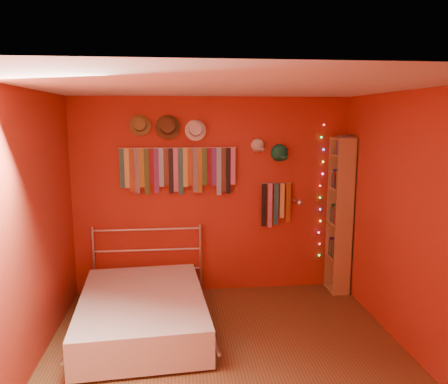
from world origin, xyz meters
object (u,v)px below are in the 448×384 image
object	(u,v)px
tie_rack	(179,168)
bookshelf	(343,215)
bed	(143,311)
reading_lamp	(299,202)

from	to	relation	value
tie_rack	bookshelf	bearing A→B (deg)	-4.25
tie_rack	bed	xyz separation A→B (m)	(-0.41, -0.99, -1.41)
tie_rack	bookshelf	world-z (taller)	bookshelf
reading_lamp	bed	bearing A→B (deg)	-157.02
tie_rack	bed	world-z (taller)	tie_rack
reading_lamp	tie_rack	bearing A→B (deg)	173.06
bed	reading_lamp	bearing A→B (deg)	19.00
bookshelf	bed	distance (m)	2.75
reading_lamp	bookshelf	xyz separation A→B (m)	(0.59, 0.03, -0.18)
tie_rack	bed	distance (m)	1.77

